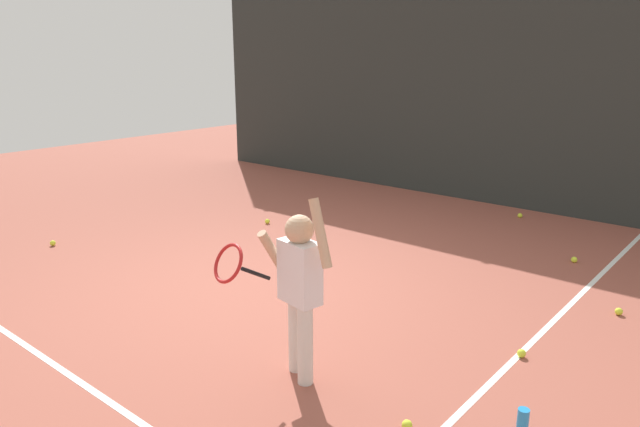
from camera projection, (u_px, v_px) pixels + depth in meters
ground_plane at (257, 285)px, 5.90m from camera, size 20.00×20.00×0.00m
court_line_baseline at (57, 367)px, 4.37m from camera, size 9.00×0.05×0.00m
court_line_sideline at (551, 324)px, 5.05m from camera, size 0.05×9.00×0.00m
back_fence_windscreen at (475, 79)px, 8.80m from camera, size 10.51×0.08×3.69m
fence_post_0 at (243, 67)px, 11.98m from camera, size 0.09×0.09×3.84m
fence_post_1 at (382, 71)px, 9.88m from camera, size 0.09×0.09×3.84m
fence_post_2 at (597, 77)px, 7.78m from camera, size 0.09×0.09×3.84m
tennis_player at (297, 282)px, 4.05m from camera, size 0.79×0.57×1.35m
water_bottle at (522, 426)px, 3.51m from camera, size 0.07×0.07×0.22m
tennis_ball_0 at (520, 215)px, 8.24m from camera, size 0.07×0.07×0.07m
tennis_ball_1 at (619, 311)px, 5.22m from camera, size 0.07×0.07×0.07m
tennis_ball_2 at (407, 425)px, 3.64m from camera, size 0.07×0.07×0.07m
tennis_ball_3 at (267, 221)px, 7.96m from camera, size 0.07×0.07×0.07m
tennis_ball_4 at (521, 353)px, 4.50m from camera, size 0.07×0.07×0.07m
tennis_ball_5 at (574, 260)px, 6.51m from camera, size 0.07×0.07×0.07m
tennis_ball_7 at (53, 243)px, 7.06m from camera, size 0.07×0.07×0.07m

